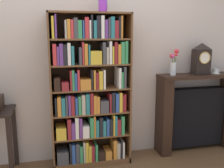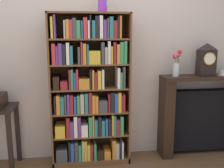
{
  "view_description": "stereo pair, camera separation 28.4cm",
  "coord_description": "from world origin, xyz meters",
  "px_view_note": "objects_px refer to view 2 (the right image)",
  "views": [
    {
      "loc": [
        -0.41,
        -2.63,
        1.44
      ],
      "look_at": [
        0.24,
        0.08,
        0.9
      ],
      "focal_mm": 41.13,
      "sensor_mm": 36.0,
      "label": 1
    },
    {
      "loc": [
        -0.13,
        -2.68,
        1.44
      ],
      "look_at": [
        0.24,
        0.08,
        0.9
      ],
      "focal_mm": 41.13,
      "sensor_mm": 36.0,
      "label": 2
    }
  ],
  "objects_px": {
    "teacup_with_saucer": "(222,73)",
    "mantel_clock": "(206,60)",
    "bookshelf": "(90,94)",
    "fireplace_mantel": "(201,115)",
    "flower_vase": "(177,64)",
    "cup_stack": "(103,3)"
  },
  "relations": [
    {
      "from": "fireplace_mantel",
      "to": "flower_vase",
      "type": "xyz_separation_m",
      "value": [
        -0.34,
        -0.01,
        0.63
      ]
    },
    {
      "from": "fireplace_mantel",
      "to": "mantel_clock",
      "type": "height_order",
      "value": "mantel_clock"
    },
    {
      "from": "cup_stack",
      "to": "fireplace_mantel",
      "type": "distance_m",
      "value": 1.75
    },
    {
      "from": "mantel_clock",
      "to": "teacup_with_saucer",
      "type": "bearing_deg",
      "value": 0.71
    },
    {
      "from": "fireplace_mantel",
      "to": "flower_vase",
      "type": "relative_size",
      "value": 3.31
    },
    {
      "from": "bookshelf",
      "to": "fireplace_mantel",
      "type": "distance_m",
      "value": 1.37
    },
    {
      "from": "mantel_clock",
      "to": "flower_vase",
      "type": "bearing_deg",
      "value": 178.27
    },
    {
      "from": "bookshelf",
      "to": "flower_vase",
      "type": "bearing_deg",
      "value": 1.82
    },
    {
      "from": "bookshelf",
      "to": "fireplace_mantel",
      "type": "relative_size",
      "value": 1.65
    },
    {
      "from": "flower_vase",
      "to": "bookshelf",
      "type": "bearing_deg",
      "value": -178.18
    },
    {
      "from": "flower_vase",
      "to": "teacup_with_saucer",
      "type": "relative_size",
      "value": 2.59
    },
    {
      "from": "cup_stack",
      "to": "flower_vase",
      "type": "bearing_deg",
      "value": 3.14
    },
    {
      "from": "teacup_with_saucer",
      "to": "mantel_clock",
      "type": "bearing_deg",
      "value": -179.29
    },
    {
      "from": "mantel_clock",
      "to": "teacup_with_saucer",
      "type": "relative_size",
      "value": 3.19
    },
    {
      "from": "bookshelf",
      "to": "mantel_clock",
      "type": "distance_m",
      "value": 1.39
    },
    {
      "from": "fireplace_mantel",
      "to": "mantel_clock",
      "type": "relative_size",
      "value": 2.69
    },
    {
      "from": "mantel_clock",
      "to": "teacup_with_saucer",
      "type": "xyz_separation_m",
      "value": [
        0.21,
        0.0,
        -0.16
      ]
    },
    {
      "from": "mantel_clock",
      "to": "teacup_with_saucer",
      "type": "distance_m",
      "value": 0.26
    },
    {
      "from": "bookshelf",
      "to": "teacup_with_saucer",
      "type": "height_order",
      "value": "bookshelf"
    },
    {
      "from": "bookshelf",
      "to": "cup_stack",
      "type": "relative_size",
      "value": 8.42
    },
    {
      "from": "bookshelf",
      "to": "fireplace_mantel",
      "type": "height_order",
      "value": "bookshelf"
    },
    {
      "from": "fireplace_mantel",
      "to": "flower_vase",
      "type": "bearing_deg",
      "value": -177.73
    }
  ]
}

